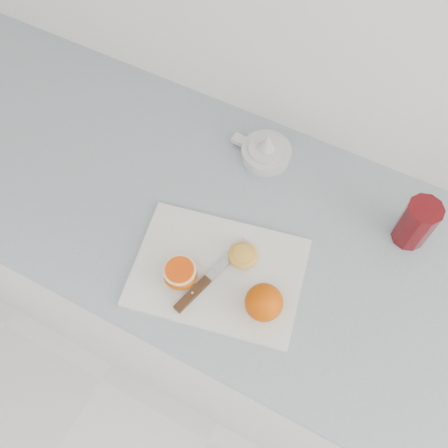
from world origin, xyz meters
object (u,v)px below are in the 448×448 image
(cutting_board, at_px, (218,272))
(citrus_juicer, at_px, (266,151))
(counter, at_px, (280,316))
(half_orange, at_px, (180,274))
(red_tumbler, at_px, (416,224))

(cutting_board, height_order, citrus_juicer, citrus_juicer)
(counter, bearing_deg, citrus_juicer, 132.30)
(cutting_board, bearing_deg, half_orange, -141.41)
(half_orange, bearing_deg, citrus_juicer, 87.05)
(half_orange, distance_m, citrus_juicer, 0.37)
(counter, relative_size, red_tumbler, 20.54)
(citrus_juicer, bearing_deg, half_orange, -92.95)
(half_orange, relative_size, red_tumbler, 0.57)
(citrus_juicer, relative_size, red_tumbler, 1.25)
(counter, height_order, cutting_board, cutting_board)
(half_orange, bearing_deg, cutting_board, 38.59)
(counter, relative_size, half_orange, 35.80)
(counter, distance_m, cutting_board, 0.49)
(counter, xyz_separation_m, citrus_juicer, (-0.18, 0.19, 0.47))
(half_orange, height_order, citrus_juicer, citrus_juicer)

